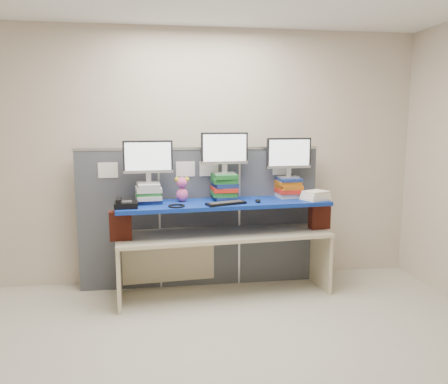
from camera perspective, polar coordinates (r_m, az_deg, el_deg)
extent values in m
cube|color=beige|center=(2.91, -0.16, 1.39)|extent=(5.00, 4.00, 2.80)
cube|color=beige|center=(3.40, -0.15, -22.66)|extent=(5.00, 4.00, 0.01)
cube|color=#41454D|center=(4.78, -13.61, -3.73)|extent=(0.85, 0.05, 1.50)
cube|color=#41454D|center=(4.77, -3.18, -3.50)|extent=(0.85, 0.05, 1.50)
cube|color=#41454D|center=(4.92, 6.94, -3.16)|extent=(0.85, 0.05, 1.50)
cube|color=#B6B9BE|center=(4.66, -3.26, 5.71)|extent=(2.60, 0.06, 0.03)
cube|color=white|center=(4.67, -14.92, 2.77)|extent=(0.20, 0.00, 0.16)
cube|color=white|center=(4.64, -5.05, 3.01)|extent=(0.20, 0.00, 0.16)
cube|color=white|center=(4.66, -1.98, 3.07)|extent=(0.20, 0.00, 0.16)
cube|color=white|center=(4.81, 7.54, 3.19)|extent=(0.20, 0.00, 0.16)
cube|color=beige|center=(4.53, 0.00, -5.55)|extent=(2.22, 0.81, 0.04)
cube|color=beige|center=(4.52, -13.56, -10.22)|extent=(0.08, 0.59, 0.63)
cube|color=beige|center=(4.96, 12.28, -8.42)|extent=(0.08, 0.59, 0.63)
cube|color=maroon|center=(4.34, -13.36, -4.27)|extent=(0.22, 0.13, 0.29)
cube|color=maroon|center=(4.78, 12.36, -3.00)|extent=(0.22, 0.13, 0.29)
cube|color=navy|center=(4.46, 0.00, -1.52)|extent=(2.20, 0.71, 0.04)
cube|color=navy|center=(4.48, -9.63, -1.09)|extent=(0.25, 0.30, 0.04)
cube|color=#BCB9B3|center=(4.45, -9.83, -0.61)|extent=(0.27, 0.33, 0.04)
cube|color=#1C6929|center=(4.44, -9.85, -0.15)|extent=(0.26, 0.27, 0.03)
cube|color=#BCB9B3|center=(4.44, -9.85, 0.37)|extent=(0.28, 0.30, 0.05)
cube|color=#BCB9B3|center=(4.44, -9.88, 0.91)|extent=(0.25, 0.30, 0.04)
cube|color=navy|center=(4.57, 0.06, -0.74)|extent=(0.24, 0.30, 0.04)
cube|color=#1C6929|center=(4.56, -0.05, -0.19)|extent=(0.25, 0.27, 0.05)
cube|color=red|center=(4.57, 0.01, 0.41)|extent=(0.26, 0.30, 0.04)
cube|color=navy|center=(4.55, 0.11, 0.94)|extent=(0.26, 0.30, 0.05)
cube|color=#1C6929|center=(4.56, 0.02, 1.56)|extent=(0.26, 0.29, 0.05)
cube|color=#1C6929|center=(4.53, 0.06, 2.10)|extent=(0.25, 0.29, 0.04)
cube|color=#BCB9B3|center=(4.79, 8.21, -0.34)|extent=(0.23, 0.29, 0.05)
cube|color=red|center=(4.76, 8.40, 0.19)|extent=(0.26, 0.28, 0.05)
cube|color=#B15D10|center=(4.77, 8.37, 0.75)|extent=(0.27, 0.33, 0.04)
cube|color=#B15D10|center=(4.77, 8.29, 1.23)|extent=(0.25, 0.28, 0.04)
cube|color=navy|center=(4.76, 8.40, 1.67)|extent=(0.24, 0.29, 0.03)
cube|color=#A0A0A5|center=(4.44, -9.81, 1.24)|extent=(0.23, 0.15, 0.01)
cube|color=#A0A0A5|center=(4.43, -9.83, 1.90)|extent=(0.05, 0.04, 0.09)
cube|color=black|center=(4.41, -9.90, 4.55)|extent=(0.49, 0.07, 0.32)
cube|color=white|center=(4.39, -9.91, 4.53)|extent=(0.45, 0.04, 0.28)
cube|color=#A0A0A5|center=(4.54, 0.06, 2.49)|extent=(0.23, 0.15, 0.01)
cube|color=#A0A0A5|center=(4.53, 0.06, 3.13)|extent=(0.05, 0.04, 0.09)
cube|color=black|center=(4.51, 0.06, 5.74)|extent=(0.49, 0.07, 0.32)
cube|color=white|center=(4.49, 0.09, 5.72)|extent=(0.45, 0.04, 0.28)
cube|color=#A0A0A5|center=(4.75, 8.39, 1.95)|extent=(0.23, 0.15, 0.01)
cube|color=#A0A0A5|center=(4.74, 8.40, 2.57)|extent=(0.05, 0.04, 0.09)
cube|color=black|center=(4.73, 8.46, 5.05)|extent=(0.49, 0.07, 0.32)
cube|color=white|center=(4.71, 8.53, 5.03)|extent=(0.45, 0.04, 0.28)
cube|color=black|center=(4.30, 0.26, -1.50)|extent=(0.42, 0.26, 0.02)
cube|color=#2F2F32|center=(4.30, 0.26, -1.32)|extent=(0.36, 0.20, 0.00)
ellipsoid|color=black|center=(4.43, 4.44, -1.16)|extent=(0.05, 0.10, 0.03)
cube|color=black|center=(4.24, -12.65, -1.65)|extent=(0.22, 0.20, 0.05)
cube|color=#2F2F32|center=(4.24, -12.67, -1.24)|extent=(0.11, 0.11, 0.01)
cube|color=black|center=(4.24, -13.56, -1.06)|extent=(0.06, 0.20, 0.04)
torus|color=black|center=(4.21, -6.22, -1.82)|extent=(0.20, 0.20, 0.02)
ellipsoid|color=#D4508D|center=(4.47, -5.48, -0.36)|extent=(0.12, 0.11, 0.14)
sphere|color=#D4508D|center=(4.45, -5.51, 1.23)|extent=(0.11, 0.11, 0.11)
sphere|color=gold|center=(4.45, -6.16, 1.64)|extent=(0.05, 0.05, 0.05)
sphere|color=gold|center=(4.45, -4.87, 1.67)|extent=(0.05, 0.05, 0.05)
cube|color=white|center=(4.66, 11.87, -0.80)|extent=(0.32, 0.30, 0.03)
cube|color=white|center=(4.66, 11.88, -0.43)|extent=(0.31, 0.28, 0.03)
cube|color=white|center=(4.65, 11.90, -0.05)|extent=(0.29, 0.27, 0.03)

